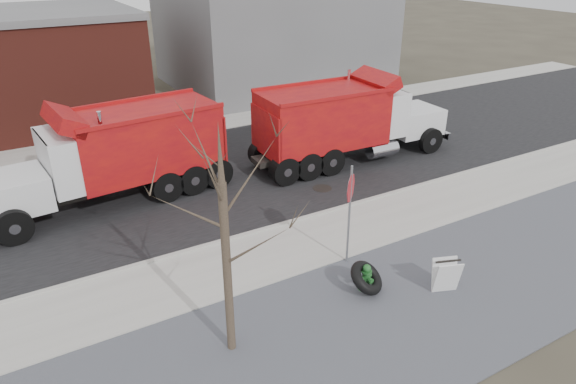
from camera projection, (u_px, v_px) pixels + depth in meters
ground at (296, 253)px, 14.71m from camera, size 120.00×120.00×0.00m
gravel_verge at (373, 323)px, 11.98m from camera, size 60.00×5.00×0.03m
sidewalk at (292, 248)px, 14.90m from camera, size 60.00×2.50×0.06m
curb at (271, 228)px, 15.90m from camera, size 60.00×0.15×0.11m
road at (212, 175)px, 19.62m from camera, size 60.00×9.40×0.02m
far_sidewalk at (166, 132)px, 24.05m from camera, size 60.00×2.00×0.06m
building_grey at (272, 17)px, 31.04m from camera, size 12.00×10.00×8.00m
bare_tree at (224, 216)px, 9.81m from camera, size 3.20×3.20×5.20m
fire_hydrant at (366, 278)px, 13.01m from camera, size 0.42×0.41×0.75m
truck_tire at (366, 278)px, 12.89m from camera, size 1.29×1.28×0.81m
stop_sign at (350, 199)px, 13.43m from camera, size 0.62×0.53×2.91m
sandwich_board at (446, 276)px, 12.86m from camera, size 0.76×0.62×0.92m
dump_truck_red_a at (346, 119)px, 20.26m from camera, size 8.55×2.61×3.44m
dump_truck_red_b at (116, 152)px, 17.01m from camera, size 8.28×3.11×3.47m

